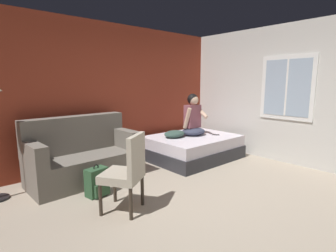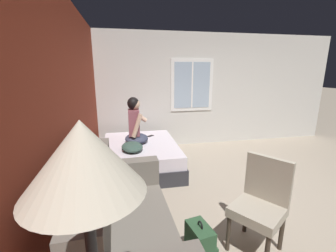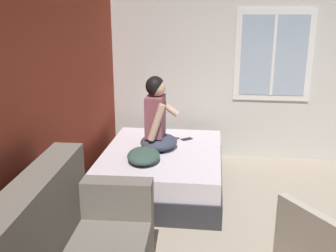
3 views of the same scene
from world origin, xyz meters
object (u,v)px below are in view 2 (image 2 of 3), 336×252
Objects in this scene: side_chair at (261,201)px; floor_lamp at (88,207)px; throw_pillow at (132,147)px; cell_phone at (150,136)px; person_seated at (135,124)px; bed at (140,155)px; backpack at (200,245)px; couch at (123,230)px.

floor_lamp is at bearing 128.98° from side_chair.
cell_phone is at bearing -26.74° from throw_pillow.
person_seated is at bearing 25.53° from side_chair.
backpack is at bearing -170.60° from bed.
couch is 1.90m from throw_pillow.
person_seated is at bearing -5.19° from floor_lamp.
floor_lamp is (-3.54, 0.32, 0.59)m from person_seated.
throw_pillow is (1.88, -0.18, 0.16)m from couch.
bed is 0.61m from person_seated.
throw_pillow reaches higher than backpack.
couch is 1.40m from side_chair.
couch reaches higher than cell_phone.
side_chair is at bearing -154.47° from person_seated.
couch is 1.97× the size of person_seated.
throw_pillow is 3.22m from floor_lamp.
throw_pillow is at bearing 15.46° from backpack.
side_chair reaches higher than backpack.
bed reaches higher than backpack.
person_seated reaches higher than throw_pillow.
bed is 2.28m from couch.
couch is 1.76× the size of side_chair.
person_seated is at bearing 100.21° from cell_phone.
floor_lamp is at bearing 177.11° from couch.
couch is at bearing 129.70° from cell_phone.
floor_lamp is (-1.17, 1.45, 0.90)m from side_chair.
floor_lamp is at bearing 175.62° from throw_pillow.
cell_phone is (2.81, 0.14, 0.29)m from backpack.
bed is 1.85× the size of side_chair.
couch reaches higher than backpack.
couch is 1.02× the size of floor_lamp.
cell_phone is at bearing -9.45° from floor_lamp.
bed is 3.68m from floor_lamp.
person_seated is 6.08× the size of cell_phone.
throw_pillow is at bearing -4.38° from floor_lamp.
person_seated is at bearing 41.90° from bed.
person_seated reaches higher than couch.
backpack is at bearing -164.54° from throw_pillow.
backpack is at bearing -35.71° from floor_lamp.
bed is at bearing -6.53° from floor_lamp.
side_chair is 0.58× the size of floor_lamp.
floor_lamp reaches higher than throw_pillow.
floor_lamp is at bearing 144.29° from backpack.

